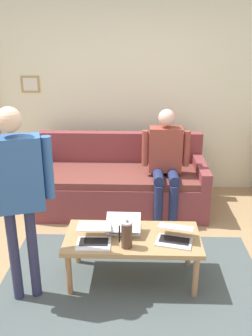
{
  "coord_description": "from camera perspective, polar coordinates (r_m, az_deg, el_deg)",
  "views": [
    {
      "loc": [
        -0.17,
        2.76,
        2.11
      ],
      "look_at": [
        -0.05,
        -0.74,
        0.8
      ],
      "focal_mm": 39.55,
      "sensor_mm": 36.0,
      "label": 1
    }
  ],
  "objects": [
    {
      "name": "ground_plane",
      "position": [
        3.48,
        -1.33,
        -16.88
      ],
      "size": [
        7.68,
        7.68,
        0.0
      ],
      "primitive_type": "plane",
      "color": "#9D8057"
    },
    {
      "name": "area_rug",
      "position": [
        3.42,
        0.95,
        -17.52
      ],
      "size": [
        2.33,
        1.66,
        0.01
      ],
      "primitive_type": "cube",
      "color": "#475453",
      "rests_on": "ground_plane"
    },
    {
      "name": "back_wall",
      "position": [
        5.02,
        -0.08,
        11.8
      ],
      "size": [
        7.04,
        0.11,
        2.7
      ],
      "color": "silver",
      "rests_on": "ground_plane"
    },
    {
      "name": "couch",
      "position": [
        4.63,
        -1.04,
        -2.47
      ],
      "size": [
        2.1,
        0.9,
        0.88
      ],
      "color": "brown",
      "rests_on": "ground_plane"
    },
    {
      "name": "coffee_table",
      "position": [
        3.28,
        1.02,
        -11.2
      ],
      "size": [
        1.17,
        0.57,
        0.43
      ],
      "color": "#A38153",
      "rests_on": "ground_plane"
    },
    {
      "name": "laptop_left",
      "position": [
        3.31,
        -0.38,
        -9.03
      ],
      "size": [
        0.31,
        0.3,
        0.16
      ],
      "color": "silver",
      "rests_on": "coffee_table"
    },
    {
      "name": "laptop_center",
      "position": [
        3.2,
        7.52,
        -10.41
      ],
      "size": [
        0.35,
        0.33,
        0.13
      ],
      "color": "silver",
      "rests_on": "coffee_table"
    },
    {
      "name": "laptop_right",
      "position": [
        3.17,
        -4.97,
        -10.6
      ],
      "size": [
        0.29,
        0.32,
        0.13
      ],
      "color": "silver",
      "rests_on": "coffee_table"
    },
    {
      "name": "french_press",
      "position": [
        3.06,
        0.11,
        -10.18
      ],
      "size": [
        0.11,
        0.09,
        0.26
      ],
      "color": "#4C3323",
      "rests_on": "coffee_table"
    },
    {
      "name": "person_standing",
      "position": [
        2.89,
        -16.62,
        -2.29
      ],
      "size": [
        0.57,
        0.29,
        1.61
      ],
      "color": "#2D2F4F",
      "rests_on": "ground_plane"
    },
    {
      "name": "person_seated",
      "position": [
        4.27,
        6.13,
        1.5
      ],
      "size": [
        0.55,
        0.51,
        1.28
      ],
      "color": "navy",
      "rests_on": "ground_plane"
    }
  ]
}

